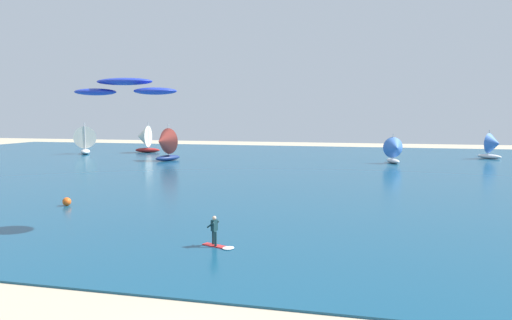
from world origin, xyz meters
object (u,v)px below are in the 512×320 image
sailboat_trailing (144,139)px  sailboat_anchored_offshore (164,144)px  kite (125,88)px  sailboat_far_right (395,150)px  kitesurfer (217,236)px  marker_buoy (67,202)px  sailboat_mid_right (85,140)px  sailboat_outermost (493,146)px

sailboat_trailing → sailboat_anchored_offshore: bearing=-53.2°
kite → sailboat_trailing: bearing=115.9°
kite → sailboat_far_right: 48.38m
kitesurfer → sailboat_anchored_offshore: sailboat_anchored_offshore is taller
sailboat_anchored_offshore → marker_buoy: (7.70, -35.07, -2.25)m
sailboat_mid_right → marker_buoy: bearing=-58.2°
sailboat_mid_right → marker_buoy: size_ratio=8.40×
sailboat_far_right → sailboat_trailing: bearing=167.8°
marker_buoy → kitesurfer: bearing=-28.5°
kitesurfer → marker_buoy: (-15.18, 8.25, -0.27)m
sailboat_anchored_offshore → marker_buoy: sailboat_anchored_offshore is taller
kitesurfer → sailboat_anchored_offshore: 49.03m
kite → sailboat_mid_right: 60.39m
sailboat_outermost → sailboat_anchored_offshore: sailboat_anchored_offshore is taller
sailboat_anchored_offshore → sailboat_mid_right: sailboat_anchored_offshore is taller
sailboat_outermost → sailboat_anchored_offshore: (-49.62, -15.72, 0.46)m
kite → marker_buoy: bearing=150.2°
sailboat_far_right → marker_buoy: 47.65m
sailboat_far_right → sailboat_outermost: sailboat_outermost is taller
sailboat_trailing → sailboat_mid_right: bearing=-150.8°
kitesurfer → sailboat_far_right: bearing=76.9°
sailboat_anchored_offshore → marker_buoy: 35.97m
kitesurfer → kite: 11.77m
sailboat_far_right → sailboat_anchored_offshore: 34.35m
marker_buoy → kite: bearing=-29.8°
sailboat_far_right → marker_buoy: sailboat_far_right is taller
kite → sailboat_trailing: 60.08m
kite → sailboat_outermost: kite is taller
kitesurfer → marker_buoy: bearing=151.5°
sailboat_trailing → sailboat_mid_right: size_ratio=1.01×
kite → sailboat_mid_right: kite is taller
kitesurfer → kite: kite is taller
sailboat_trailing → sailboat_outermost: size_ratio=1.22×
sailboat_outermost → sailboat_mid_right: sailboat_mid_right is taller
sailboat_trailing → marker_buoy: sailboat_trailing is taller
sailboat_anchored_offshore → sailboat_mid_right: bearing=155.1°
kitesurfer → sailboat_outermost: sailboat_outermost is taller
kitesurfer → sailboat_outermost: size_ratio=0.44×
kitesurfer → kite: (-7.44, 3.81, 8.29)m
kitesurfer → sailboat_trailing: size_ratio=0.36×
sailboat_outermost → marker_buoy: 65.88m
kite → marker_buoy: size_ratio=10.78×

